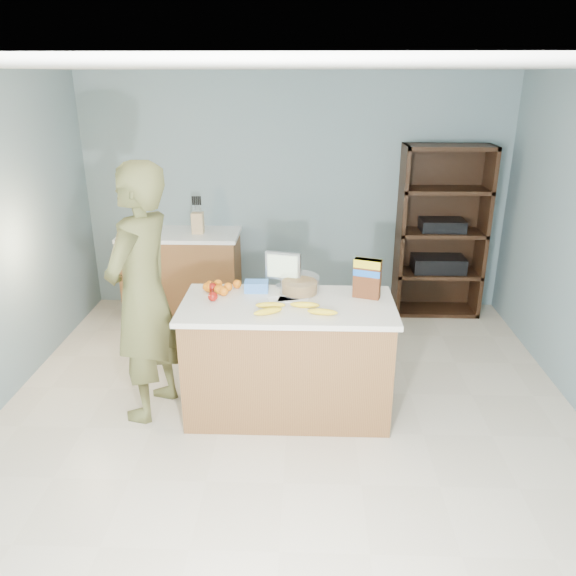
{
  "coord_description": "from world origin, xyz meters",
  "views": [
    {
      "loc": [
        0.13,
        -3.47,
        2.47
      ],
      "look_at": [
        0.0,
        0.35,
        1.0
      ],
      "focal_mm": 35.0,
      "sensor_mm": 36.0,
      "label": 1
    }
  ],
  "objects_px": {
    "counter_peninsula": "(288,362)",
    "person": "(143,295)",
    "shelving_unit": "(440,234)",
    "cereal_box": "(367,276)",
    "tv": "(283,268)"
  },
  "relations": [
    {
      "from": "counter_peninsula",
      "to": "cereal_box",
      "type": "height_order",
      "value": "cereal_box"
    },
    {
      "from": "person",
      "to": "tv",
      "type": "xyz_separation_m",
      "value": [
        1.0,
        0.36,
        0.09
      ]
    },
    {
      "from": "shelving_unit",
      "to": "person",
      "type": "relative_size",
      "value": 0.93
    },
    {
      "from": "person",
      "to": "tv",
      "type": "bearing_deg",
      "value": 126.16
    },
    {
      "from": "shelving_unit",
      "to": "person",
      "type": "height_order",
      "value": "person"
    },
    {
      "from": "shelving_unit",
      "to": "counter_peninsula",
      "type": "bearing_deg",
      "value": -127.11
    },
    {
      "from": "shelving_unit",
      "to": "cereal_box",
      "type": "xyz_separation_m",
      "value": [
        -0.97,
        -1.92,
        0.21
      ]
    },
    {
      "from": "counter_peninsula",
      "to": "tv",
      "type": "relative_size",
      "value": 5.53
    },
    {
      "from": "counter_peninsula",
      "to": "tv",
      "type": "distance_m",
      "value": 0.73
    },
    {
      "from": "counter_peninsula",
      "to": "tv",
      "type": "height_order",
      "value": "tv"
    },
    {
      "from": "counter_peninsula",
      "to": "cereal_box",
      "type": "xyz_separation_m",
      "value": [
        0.58,
        0.13,
        0.66
      ]
    },
    {
      "from": "tv",
      "to": "cereal_box",
      "type": "distance_m",
      "value": 0.66
    },
    {
      "from": "shelving_unit",
      "to": "tv",
      "type": "height_order",
      "value": "shelving_unit"
    },
    {
      "from": "tv",
      "to": "cereal_box",
      "type": "height_order",
      "value": "cereal_box"
    },
    {
      "from": "counter_peninsula",
      "to": "person",
      "type": "distance_m",
      "value": 1.19
    }
  ]
}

